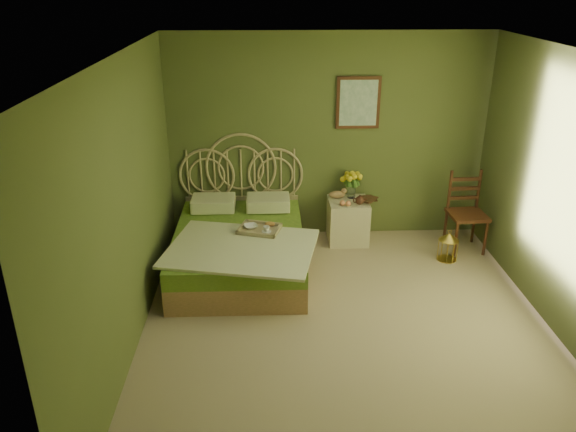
{
  "coord_description": "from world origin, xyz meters",
  "views": [
    {
      "loc": [
        -0.75,
        -4.6,
        3.2
      ],
      "look_at": [
        -0.54,
        1.0,
        0.78
      ],
      "focal_mm": 35.0,
      "sensor_mm": 36.0,
      "label": 1
    }
  ],
  "objects_px": {
    "chair": "(466,206)",
    "birdcage": "(448,247)",
    "bed": "(240,245)",
    "nightstand": "(348,215)"
  },
  "relations": [
    {
      "from": "bed",
      "to": "birdcage",
      "type": "relative_size",
      "value": 6.17
    },
    {
      "from": "bed",
      "to": "chair",
      "type": "bearing_deg",
      "value": 9.44
    },
    {
      "from": "bed",
      "to": "birdcage",
      "type": "bearing_deg",
      "value": 2.36
    },
    {
      "from": "chair",
      "to": "birdcage",
      "type": "xyz_separation_m",
      "value": [
        -0.29,
        -0.36,
        -0.37
      ]
    },
    {
      "from": "birdcage",
      "to": "bed",
      "type": "bearing_deg",
      "value": -177.64
    },
    {
      "from": "birdcage",
      "to": "nightstand",
      "type": "bearing_deg",
      "value": 152.22
    },
    {
      "from": "chair",
      "to": "birdcage",
      "type": "bearing_deg",
      "value": -132.02
    },
    {
      "from": "nightstand",
      "to": "chair",
      "type": "xyz_separation_m",
      "value": [
        1.43,
        -0.24,
        0.19
      ]
    },
    {
      "from": "bed",
      "to": "chair",
      "type": "height_order",
      "value": "bed"
    },
    {
      "from": "chair",
      "to": "birdcage",
      "type": "relative_size",
      "value": 2.76
    }
  ]
}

